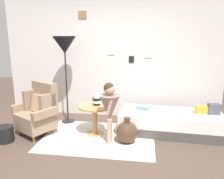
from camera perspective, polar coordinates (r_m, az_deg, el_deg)
ground_plane at (r=3.61m, az=-4.74°, el=-16.81°), size 12.00×12.00×0.00m
gallery_wall at (r=5.05m, az=-0.05°, el=7.70°), size 4.80×0.12×2.60m
rug at (r=4.21m, az=-3.41°, el=-11.99°), size 1.99×1.40×0.01m
armchair at (r=4.45m, az=-18.08°, el=-5.21°), size 0.90×0.83×0.97m
daybed at (r=4.48m, az=14.45°, el=-8.07°), size 1.94×0.91×0.40m
pillow_head at (r=4.56m, az=24.36°, el=-4.50°), size 0.22×0.14×0.20m
pillow_mid at (r=4.53m, az=21.68°, el=-4.76°), size 0.22×0.14×0.14m
side_table at (r=4.21m, az=-4.41°, el=-6.13°), size 0.59×0.59×0.56m
vase_striped at (r=4.17m, az=-3.87°, el=-2.63°), size 0.15×0.15×0.24m
floor_lamp at (r=4.67m, az=-11.88°, el=10.38°), size 0.47×0.47×1.80m
person_child at (r=3.76m, az=-0.62°, el=-4.12°), size 0.34×0.34×1.07m
book_on_daybed at (r=4.51m, az=7.78°, el=-4.70°), size 0.25×0.21×0.03m
demijohn_near at (r=3.97m, az=3.79°, el=-10.68°), size 0.38×0.38×0.46m
magazine_basket at (r=4.43m, az=-25.35°, el=-10.13°), size 0.28×0.28×0.28m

